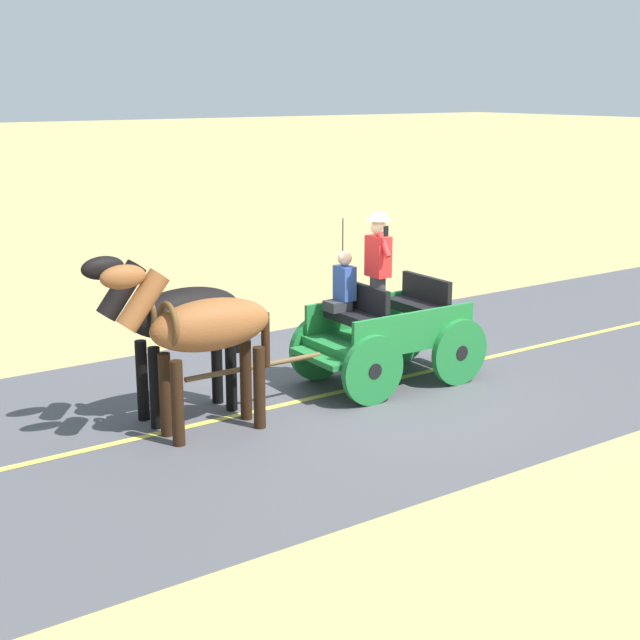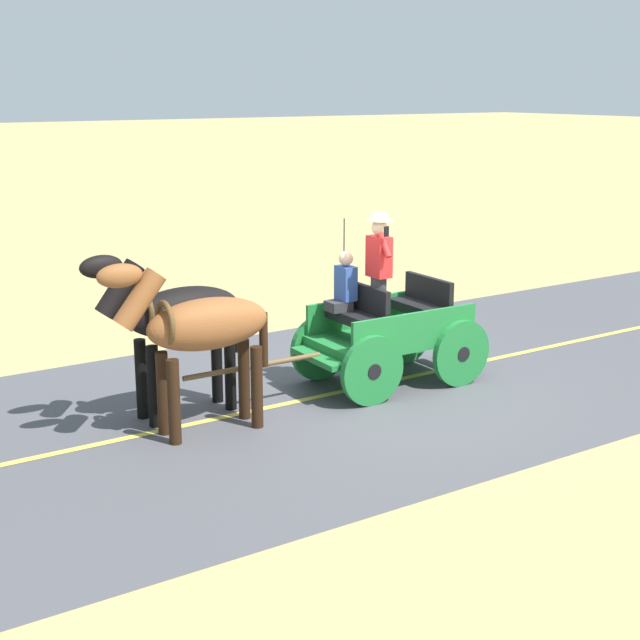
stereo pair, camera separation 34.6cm
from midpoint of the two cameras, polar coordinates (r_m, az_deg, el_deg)
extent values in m
plane|color=tan|center=(13.12, 2.54, -4.06)|extent=(200.00, 200.00, 0.00)
cube|color=#4C4C51|center=(13.12, 2.54, -4.05)|extent=(6.61, 160.00, 0.01)
cube|color=#DBCC4C|center=(13.12, 2.54, -4.02)|extent=(0.12, 160.00, 0.00)
cube|color=#1E7233|center=(13.08, 3.56, -1.12)|extent=(1.24, 2.22, 0.12)
cube|color=#1E7233|center=(12.57, 5.15, -0.47)|extent=(0.10, 2.09, 0.44)
cube|color=#1E7233|center=(13.45, 2.11, 0.57)|extent=(0.10, 2.09, 0.44)
cube|color=#1E7233|center=(12.43, -0.94, -2.40)|extent=(1.08, 0.26, 0.08)
cube|color=#1E7233|center=(13.86, 7.51, -1.10)|extent=(0.72, 0.21, 0.06)
cube|color=black|center=(12.63, 1.40, 0.13)|extent=(1.03, 0.38, 0.14)
cube|color=black|center=(12.68, 2.07, 1.20)|extent=(1.02, 0.10, 0.44)
cube|color=black|center=(13.28, 5.29, 0.78)|extent=(1.03, 0.38, 0.14)
cube|color=black|center=(13.34, 5.91, 1.80)|extent=(1.02, 0.10, 0.44)
cylinder|color=#1E7233|center=(12.18, 2.51, -3.16)|extent=(0.12, 0.96, 0.96)
cylinder|color=black|center=(12.18, 2.51, -3.16)|extent=(0.12, 0.21, 0.21)
cylinder|color=#1E7233|center=(13.21, -0.82, -1.74)|extent=(0.12, 0.96, 0.96)
cylinder|color=black|center=(13.21, -0.82, -1.74)|extent=(0.12, 0.21, 0.21)
cylinder|color=#1E7233|center=(13.12, 7.95, -2.00)|extent=(0.12, 0.96, 0.96)
cylinder|color=black|center=(13.12, 7.95, -2.00)|extent=(0.12, 0.21, 0.21)
cylinder|color=#1E7233|center=(14.07, 4.45, -0.77)|extent=(0.12, 0.96, 0.96)
cylinder|color=black|center=(14.07, 4.45, -0.77)|extent=(0.12, 0.21, 0.21)
cylinder|color=brown|center=(11.94, -4.90, -2.92)|extent=(0.11, 2.00, 0.07)
cylinder|color=black|center=(12.72, 0.64, 3.46)|extent=(0.02, 0.02, 1.30)
cylinder|color=#2D2D33|center=(12.64, 2.82, 0.73)|extent=(0.22, 0.22, 0.90)
cube|color=red|center=(12.49, 2.86, 3.99)|extent=(0.34, 0.23, 0.56)
sphere|color=beige|center=(12.42, 2.88, 5.80)|extent=(0.22, 0.22, 0.22)
cylinder|color=beige|center=(12.41, 2.88, 6.26)|extent=(0.36, 0.36, 0.01)
cylinder|color=beige|center=(12.40, 2.89, 6.49)|extent=(0.20, 0.20, 0.10)
cylinder|color=red|center=(12.29, 3.22, 4.67)|extent=(0.26, 0.09, 0.32)
cube|color=black|center=(12.20, 3.32, 5.54)|extent=(0.02, 0.07, 0.14)
cube|color=#2D2D33|center=(12.73, 0.32, 0.90)|extent=(0.29, 0.33, 0.14)
cube|color=#2D4C99|center=(12.73, 0.77, 2.32)|extent=(0.30, 0.21, 0.48)
sphere|color=beige|center=(12.66, 0.77, 3.87)|extent=(0.20, 0.20, 0.20)
ellipsoid|color=brown|center=(11.07, -7.71, -0.30)|extent=(0.64, 1.59, 0.64)
cylinder|color=black|center=(10.95, -9.77, -5.16)|extent=(0.15, 0.15, 1.05)
cylinder|color=black|center=(11.27, -10.48, -4.62)|extent=(0.15, 0.15, 1.05)
cylinder|color=black|center=(11.38, -4.68, -4.24)|extent=(0.15, 0.15, 1.05)
cylinder|color=black|center=(11.69, -5.50, -3.75)|extent=(0.15, 0.15, 1.05)
cylinder|color=brown|center=(10.67, -11.90, 1.18)|extent=(0.29, 0.66, 0.73)
ellipsoid|color=brown|center=(10.54, -13.11, 2.63)|extent=(0.25, 0.55, 0.28)
cube|color=black|center=(10.67, -11.81, 1.38)|extent=(0.09, 0.50, 0.56)
cylinder|color=black|center=(11.46, -4.28, -1.26)|extent=(0.11, 0.11, 0.70)
torus|color=brown|center=(10.85, -10.35, -0.27)|extent=(0.55, 0.10, 0.55)
ellipsoid|color=black|center=(11.70, -9.26, 0.45)|extent=(0.61, 1.58, 0.64)
cylinder|color=black|center=(11.55, -11.08, -4.19)|extent=(0.15, 0.15, 1.05)
cylinder|color=black|center=(11.86, -11.85, -3.73)|extent=(0.15, 0.15, 1.05)
cylinder|color=black|center=(12.03, -6.39, -3.25)|extent=(0.15, 0.15, 1.05)
cylinder|color=black|center=(12.33, -7.25, -2.83)|extent=(0.15, 0.15, 1.05)
cylinder|color=black|center=(11.26, -13.15, 1.80)|extent=(0.28, 0.66, 0.73)
ellipsoid|color=black|center=(11.12, -14.27, 3.17)|extent=(0.24, 0.55, 0.28)
cube|color=black|center=(11.26, -13.06, 1.99)|extent=(0.08, 0.50, 0.56)
cylinder|color=black|center=(12.12, -6.10, -0.43)|extent=(0.11, 0.11, 0.70)
torus|color=brown|center=(11.45, -11.70, 0.44)|extent=(0.55, 0.09, 0.55)
camera|label=1|loc=(0.17, -90.81, -0.21)|focal=51.31mm
camera|label=2|loc=(0.17, 89.19, 0.21)|focal=51.31mm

